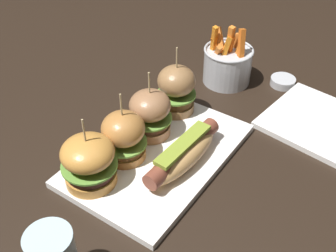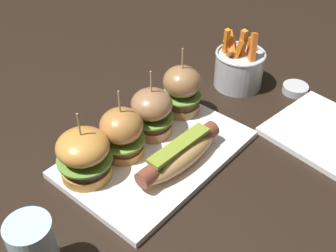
{
  "view_description": "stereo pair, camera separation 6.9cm",
  "coord_description": "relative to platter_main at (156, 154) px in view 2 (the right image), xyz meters",
  "views": [
    {
      "loc": [
        -0.49,
        -0.36,
        0.57
      ],
      "look_at": [
        0.04,
        0.0,
        0.05
      ],
      "focal_mm": 45.7,
      "sensor_mm": 36.0,
      "label": 1
    },
    {
      "loc": [
        -0.45,
        -0.41,
        0.57
      ],
      "look_at": [
        0.04,
        0.0,
        0.05
      ],
      "focal_mm": 45.7,
      "sensor_mm": 36.0,
      "label": 2
    }
  ],
  "objects": [
    {
      "name": "ground_plane",
      "position": [
        0.0,
        0.0,
        -0.01
      ],
      "size": [
        3.0,
        3.0,
        0.0
      ],
      "primitive_type": "plane",
      "color": "black"
    },
    {
      "name": "platter_main",
      "position": [
        0.0,
        0.0,
        0.0
      ],
      "size": [
        0.36,
        0.24,
        0.01
      ],
      "primitive_type": "cube",
      "color": "white",
      "rests_on": "ground"
    },
    {
      "name": "hot_dog",
      "position": [
        -0.0,
        -0.06,
        0.03
      ],
      "size": [
        0.2,
        0.07,
        0.05
      ],
      "color": "tan",
      "rests_on": "platter_main"
    },
    {
      "name": "slider_far_left",
      "position": [
        -0.13,
        0.05,
        0.05
      ],
      "size": [
        0.1,
        0.1,
        0.14
      ],
      "color": "#C9873A",
      "rests_on": "platter_main"
    },
    {
      "name": "slider_center_left",
      "position": [
        -0.04,
        0.04,
        0.06
      ],
      "size": [
        0.09,
        0.09,
        0.14
      ],
      "color": "#B17539",
      "rests_on": "platter_main"
    },
    {
      "name": "slider_center_right",
      "position": [
        0.04,
        0.05,
        0.06
      ],
      "size": [
        0.09,
        0.09,
        0.14
      ],
      "color": "#986946",
      "rests_on": "platter_main"
    },
    {
      "name": "slider_far_right",
      "position": [
        0.13,
        0.05,
        0.06
      ],
      "size": [
        0.08,
        0.08,
        0.15
      ],
      "color": "olive",
      "rests_on": "platter_main"
    },
    {
      "name": "fries_bucket",
      "position": [
        0.32,
        0.02,
        0.04
      ],
      "size": [
        0.12,
        0.12,
        0.14
      ],
      "color": "#B7BABF",
      "rests_on": "ground"
    },
    {
      "name": "sauce_ramekin",
      "position": [
        0.38,
        -0.1,
        0.0
      ],
      "size": [
        0.06,
        0.06,
        0.02
      ],
      "color": "#B7BABF",
      "rests_on": "ground"
    },
    {
      "name": "side_plate",
      "position": [
        0.28,
        -0.22,
        -0.0
      ],
      "size": [
        0.23,
        0.23,
        0.01
      ],
      "primitive_type": "cube",
      "rotation": [
        0.0,
        0.0,
        -0.13
      ],
      "color": "white",
      "rests_on": "ground"
    },
    {
      "name": "water_glass",
      "position": [
        -0.3,
        -0.04,
        0.05
      ],
      "size": [
        0.07,
        0.07,
        0.11
      ],
      "primitive_type": "cylinder",
      "color": "silver",
      "rests_on": "ground"
    }
  ]
}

